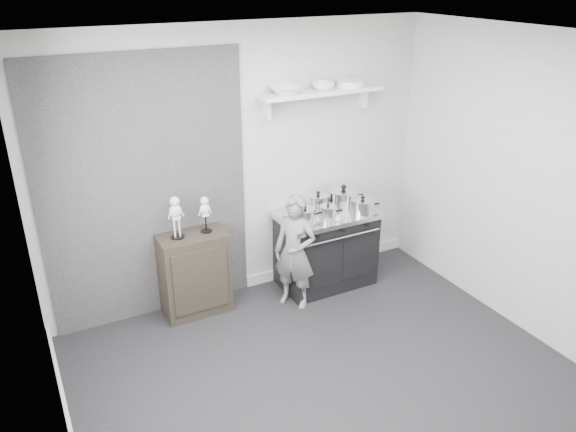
% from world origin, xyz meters
% --- Properties ---
extents(ground, '(4.00, 4.00, 0.00)m').
position_xyz_m(ground, '(0.00, 0.00, 0.00)').
color(ground, black).
rests_on(ground, ground).
extents(room_shell, '(4.02, 3.62, 2.71)m').
position_xyz_m(room_shell, '(-0.09, 0.15, 1.64)').
color(room_shell, '#ABABA9').
rests_on(room_shell, ground).
extents(wall_shelf, '(1.30, 0.26, 0.24)m').
position_xyz_m(wall_shelf, '(0.80, 1.68, 2.01)').
color(wall_shelf, silver).
rests_on(wall_shelf, room_shell).
extents(stove, '(1.02, 0.64, 0.82)m').
position_xyz_m(stove, '(0.79, 1.48, 0.41)').
color(stove, black).
rests_on(stove, ground).
extents(side_cabinet, '(0.64, 0.37, 0.83)m').
position_xyz_m(side_cabinet, '(-0.62, 1.61, 0.41)').
color(side_cabinet, black).
rests_on(side_cabinet, ground).
extents(child, '(0.48, 0.51, 1.17)m').
position_xyz_m(child, '(0.30, 1.26, 0.58)').
color(child, slate).
rests_on(child, ground).
extents(pot_front_left, '(0.28, 0.20, 0.17)m').
position_xyz_m(pot_front_left, '(0.48, 1.39, 0.89)').
color(pot_front_left, silver).
rests_on(pot_front_left, stove).
extents(pot_back_left, '(0.32, 0.24, 0.20)m').
position_xyz_m(pot_back_left, '(0.76, 1.61, 0.90)').
color(pot_back_left, silver).
rests_on(pot_back_left, stove).
extents(pot_back_right, '(0.41, 0.32, 0.23)m').
position_xyz_m(pot_back_right, '(1.04, 1.56, 0.91)').
color(pot_back_right, silver).
rests_on(pot_back_right, stove).
extents(pot_front_right, '(0.33, 0.24, 0.19)m').
position_xyz_m(pot_front_right, '(1.10, 1.30, 0.90)').
color(pot_front_right, silver).
rests_on(pot_front_right, stove).
extents(pot_front_center, '(0.25, 0.17, 0.17)m').
position_xyz_m(pot_front_center, '(0.72, 1.34, 0.89)').
color(pot_front_center, silver).
rests_on(pot_front_center, stove).
extents(skeleton_full, '(0.13, 0.08, 0.47)m').
position_xyz_m(skeleton_full, '(-0.75, 1.61, 1.07)').
color(skeleton_full, silver).
rests_on(skeleton_full, side_cabinet).
extents(skeleton_torso, '(0.11, 0.07, 0.41)m').
position_xyz_m(skeleton_torso, '(-0.47, 1.61, 1.03)').
color(skeleton_torso, silver).
rests_on(skeleton_torso, side_cabinet).
extents(bowl_large, '(0.30, 0.30, 0.07)m').
position_xyz_m(bowl_large, '(0.41, 1.67, 2.08)').
color(bowl_large, white).
rests_on(bowl_large, wall_shelf).
extents(bowl_small, '(0.22, 0.22, 0.07)m').
position_xyz_m(bowl_small, '(0.82, 1.67, 2.08)').
color(bowl_small, white).
rests_on(bowl_small, wall_shelf).
extents(plate_stack, '(0.27, 0.27, 0.06)m').
position_xyz_m(plate_stack, '(1.13, 1.67, 2.07)').
color(plate_stack, white).
rests_on(plate_stack, wall_shelf).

